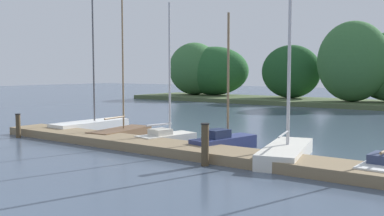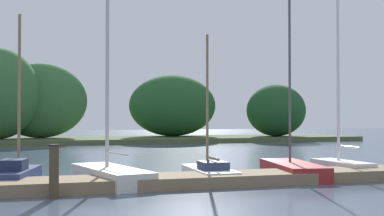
# 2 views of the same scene
# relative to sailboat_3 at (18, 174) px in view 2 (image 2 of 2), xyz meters

# --- Properties ---
(dock_pier) EXTENTS (24.58, 1.80, 0.35)m
(dock_pier) POSITION_rel_sailboat_3_xyz_m (1.49, -1.70, -0.19)
(dock_pier) COLOR #847051
(dock_pier) RESTS_ON ground
(sailboat_3) EXTENTS (1.50, 3.22, 5.35)m
(sailboat_3) POSITION_rel_sailboat_3_xyz_m (0.00, 0.00, 0.00)
(sailboat_3) COLOR navy
(sailboat_3) RESTS_ON ground
(sailboat_4) EXTENTS (2.20, 4.61, 6.47)m
(sailboat_4) POSITION_rel_sailboat_3_xyz_m (2.75, -0.36, -0.02)
(sailboat_4) COLOR silver
(sailboat_4) RESTS_ON ground
(sailboat_5) EXTENTS (1.27, 3.53, 4.95)m
(sailboat_5) POSITION_rel_sailboat_3_xyz_m (6.12, -0.42, -0.08)
(sailboat_5) COLOR white
(sailboat_5) RESTS_ON ground
(sailboat_6) EXTENTS (2.04, 4.44, 6.39)m
(sailboat_6) POSITION_rel_sailboat_3_xyz_m (9.25, -0.40, -0.07)
(sailboat_6) COLOR maroon
(sailboat_6) RESTS_ON ground
(sailboat_7) EXTENTS (1.08, 2.96, 7.24)m
(sailboat_7) POSITION_rel_sailboat_3_xyz_m (11.44, -0.13, 0.06)
(sailboat_7) COLOR white
(sailboat_7) RESTS_ON ground
(mooring_piling_1) EXTENTS (0.29, 0.29, 1.40)m
(mooring_piling_1) POSITION_rel_sailboat_3_xyz_m (0.99, -2.88, 0.34)
(mooring_piling_1) COLOR #4C3D28
(mooring_piling_1) RESTS_ON ground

